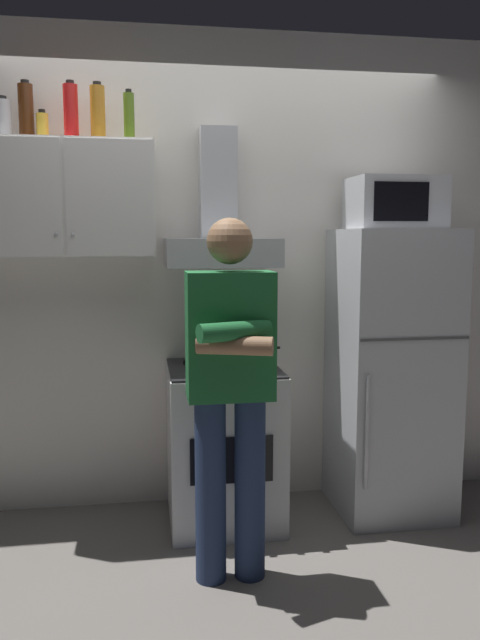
% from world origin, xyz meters
% --- Properties ---
extents(ground_plane, '(7.00, 7.00, 0.00)m').
position_xyz_m(ground_plane, '(0.00, 0.00, 0.00)').
color(ground_plane, slate).
extents(back_wall_tiled, '(4.80, 0.10, 2.70)m').
position_xyz_m(back_wall_tiled, '(0.00, 0.60, 1.35)').
color(back_wall_tiled, silver).
rests_on(back_wall_tiled, ground_plane).
extents(upper_cabinet, '(0.90, 0.37, 0.60)m').
position_xyz_m(upper_cabinet, '(-0.85, 0.37, 1.75)').
color(upper_cabinet, white).
extents(stove_oven, '(0.60, 0.62, 0.87)m').
position_xyz_m(stove_oven, '(-0.05, 0.25, 0.43)').
color(stove_oven, silver).
rests_on(stove_oven, ground_plane).
extents(range_hood, '(0.60, 0.44, 0.75)m').
position_xyz_m(range_hood, '(-0.05, 0.38, 1.60)').
color(range_hood, '#B7BABF').
extents(refrigerator, '(0.60, 0.62, 1.60)m').
position_xyz_m(refrigerator, '(0.90, 0.25, 0.80)').
color(refrigerator, silver).
rests_on(refrigerator, ground_plane).
extents(microwave, '(0.48, 0.37, 0.28)m').
position_xyz_m(microwave, '(0.90, 0.27, 1.74)').
color(microwave, '#B7BABF').
rests_on(microwave, refrigerator).
extents(person_standing, '(0.38, 0.33, 1.64)m').
position_xyz_m(person_standing, '(-0.10, -0.36, 0.90)').
color(person_standing, navy).
rests_on(person_standing, ground_plane).
extents(cooking_pot, '(0.30, 0.20, 0.13)m').
position_xyz_m(cooking_pot, '(0.08, 0.13, 0.94)').
color(cooking_pot, '#B7BABF').
rests_on(cooking_pot, stove_oven).
extents(bottle_soda_red, '(0.07, 0.07, 0.30)m').
position_xyz_m(bottle_soda_red, '(-0.82, 0.38, 2.19)').
color(bottle_soda_red, red).
rests_on(bottle_soda_red, upper_cabinet).
extents(bottle_liquor_amber, '(0.08, 0.08, 0.29)m').
position_xyz_m(bottle_liquor_amber, '(-0.68, 0.36, 2.19)').
color(bottle_liquor_amber, '#B7721E').
rests_on(bottle_liquor_amber, upper_cabinet).
extents(bottle_spice_jar, '(0.06, 0.06, 0.15)m').
position_xyz_m(bottle_spice_jar, '(-0.96, 0.39, 2.12)').
color(bottle_spice_jar, gold).
rests_on(bottle_spice_jar, upper_cabinet).
extents(bottle_canister_steel, '(0.09, 0.09, 0.21)m').
position_xyz_m(bottle_canister_steel, '(-1.16, 0.38, 2.15)').
color(bottle_canister_steel, '#B2B5BA').
rests_on(bottle_canister_steel, upper_cabinet).
extents(bottle_olive_oil, '(0.06, 0.06, 0.27)m').
position_xyz_m(bottle_olive_oil, '(-0.52, 0.39, 2.18)').
color(bottle_olive_oil, '#4C6B19').
rests_on(bottle_olive_oil, upper_cabinet).
extents(bottle_rum_dark, '(0.08, 0.08, 0.30)m').
position_xyz_m(bottle_rum_dark, '(-1.05, 0.42, 2.19)').
color(bottle_rum_dark, '#47230F').
rests_on(bottle_rum_dark, upper_cabinet).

